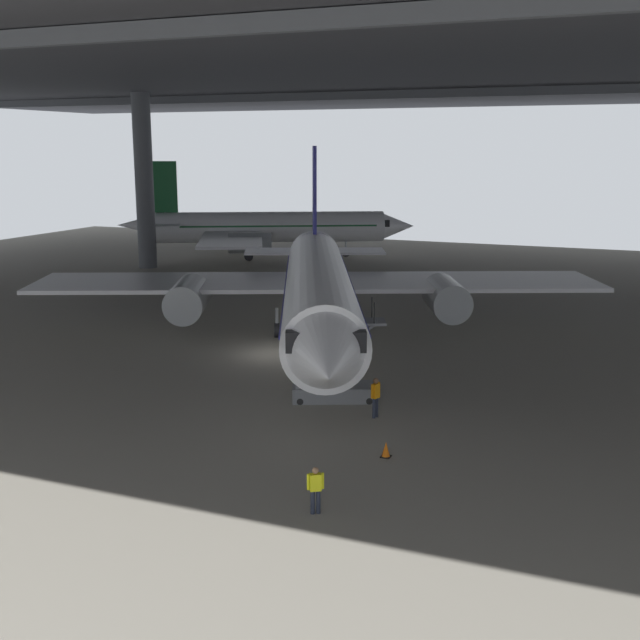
{
  "coord_description": "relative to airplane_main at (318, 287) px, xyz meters",
  "views": [
    {
      "loc": [
        17.99,
        -38.5,
        11.29
      ],
      "look_at": [
        3.07,
        -1.71,
        2.54
      ],
      "focal_mm": 44.39,
      "sensor_mm": 36.0,
      "label": 1
    }
  ],
  "objects": [
    {
      "name": "ground_plane",
      "position": [
        -1.22,
        -2.56,
        -3.42
      ],
      "size": [
        110.0,
        110.0,
        0.0
      ],
      "primitive_type": "plane",
      "color": "gray"
    },
    {
      "name": "hangar_structure",
      "position": [
        -1.3,
        11.21,
        13.22
      ],
      "size": [
        121.0,
        99.0,
        17.28
      ],
      "color": "#4C4F54",
      "rests_on": "ground_plane"
    },
    {
      "name": "airplane_main",
      "position": [
        0.0,
        0.0,
        0.0
      ],
      "size": [
        34.3,
        34.3,
        11.31
      ],
      "color": "white",
      "rests_on": "ground_plane"
    },
    {
      "name": "boarding_stairs",
      "position": [
        4.5,
        -8.95,
        -2.69
      ],
      "size": [
        4.38,
        2.94,
        4.63
      ],
      "color": "slate",
      "rests_on": "ground_plane"
    },
    {
      "name": "crew_worker_near_nose",
      "position": [
        8.01,
        -19.84,
        -2.55
      ],
      "size": [
        0.48,
        0.38,
        1.55
      ],
      "color": "#232838",
      "rests_on": "ground_plane"
    },
    {
      "name": "crew_worker_by_stairs",
      "position": [
        6.94,
        -10.58,
        -2.42
      ],
      "size": [
        0.33,
        0.52,
        1.75
      ],
      "color": "#232838",
      "rests_on": "ground_plane"
    },
    {
      "name": "airplane_distant",
      "position": [
        -19.02,
        32.09,
        -0.28
      ],
      "size": [
        28.48,
        28.65,
        9.82
      ],
      "color": "white",
      "rests_on": "ground_plane"
    },
    {
      "name": "traffic_cone_orange",
      "position": [
        8.67,
        -14.59,
        -3.13
      ],
      "size": [
        0.36,
        0.36,
        0.6
      ],
      "color": "black",
      "rests_on": "ground_plane"
    }
  ]
}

